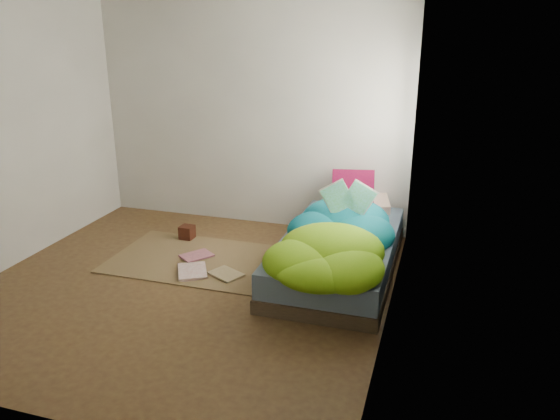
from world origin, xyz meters
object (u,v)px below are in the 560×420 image
Objects in this scene: floor_book_a at (178,273)px; pillow_magenta at (353,191)px; floor_book_b at (191,252)px; open_book at (349,187)px; bed at (338,254)px; wooden_box at (187,232)px.

pillow_magenta is at bearing 14.95° from floor_book_a.
open_book is at bearing 40.96° from floor_book_b.
open_book is at bearing 37.75° from bed.
pillow_magenta is at bearing 66.79° from floor_book_b.
open_book is 1.91m from wooden_box.
open_book is at bearing -7.05° from floor_book_a.
floor_book_a is 0.46m from floor_book_b.
floor_book_a is (0.31, -0.82, -0.06)m from wooden_box.
floor_book_b is (-1.46, -0.07, -0.14)m from bed.
wooden_box is at bearing 82.14° from floor_book_a.
open_book reaches higher than bed.
floor_book_a is at bearing -159.09° from bed.
pillow_magenta reaches higher than bed.
open_book is at bearing -7.99° from wooden_box.
floor_book_a is at bearing -148.23° from pillow_magenta.
pillow_magenta is 1.22× the size of floor_book_a.
pillow_magenta is 1.95m from floor_book_a.
floor_book_a and floor_book_b have the same top height.
pillow_magenta reaches higher than floor_book_b.
bed is 5.72× the size of floor_book_a.
pillow_magenta is 3.09× the size of wooden_box.
floor_book_b is (-1.44, -0.84, -0.53)m from pillow_magenta.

